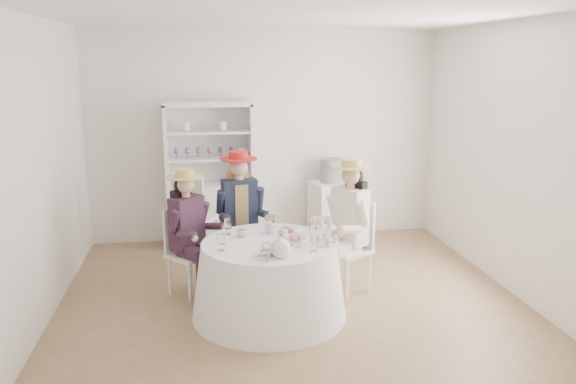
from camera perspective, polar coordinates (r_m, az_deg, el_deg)
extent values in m
plane|color=olive|center=(5.75, 0.16, -10.46)|extent=(4.50, 4.50, 0.00)
plane|color=white|center=(5.28, 0.18, 17.45)|extent=(4.50, 4.50, 0.00)
plane|color=silver|center=(7.31, -2.32, 5.67)|extent=(4.50, 0.00, 4.50)
plane|color=silver|center=(3.44, 5.42, -3.05)|extent=(4.50, 0.00, 4.50)
plane|color=silver|center=(5.48, -23.79, 1.98)|extent=(0.00, 4.50, 4.50)
plane|color=silver|center=(6.12, 21.49, 3.27)|extent=(0.00, 4.50, 4.50)
cone|color=white|center=(5.23, -1.93, -8.90)|extent=(1.43, 1.43, 0.68)
cylinder|color=white|center=(5.11, -1.96, -5.23)|extent=(1.23, 1.23, 0.02)
cube|color=silver|center=(7.21, -7.80, -2.24)|extent=(1.15, 0.79, 0.81)
cube|color=silver|center=(7.20, -8.06, 5.04)|extent=(1.00, 0.46, 0.99)
cube|color=silver|center=(6.97, -8.16, 8.85)|extent=(1.15, 0.79, 0.05)
cube|color=silver|center=(7.04, -12.28, 4.68)|extent=(0.19, 0.39, 0.99)
cube|color=silver|center=(7.05, -3.78, 4.97)|extent=(0.19, 0.39, 0.99)
cube|color=silver|center=(7.05, -7.98, 3.39)|extent=(1.07, 0.73, 0.03)
cube|color=silver|center=(7.00, -8.07, 6.07)|extent=(1.07, 0.73, 0.03)
sphere|color=white|center=(7.06, -4.71, 4.07)|extent=(0.13, 0.13, 0.13)
cube|color=silver|center=(7.40, 4.43, -1.89)|extent=(0.58, 0.58, 0.77)
cylinder|color=black|center=(7.28, 4.50, 2.20)|extent=(0.38, 0.38, 0.31)
cube|color=silver|center=(5.74, -9.96, -6.34)|extent=(0.51, 0.51, 0.04)
cylinder|color=silver|center=(5.62, -9.96, -9.06)|extent=(0.03, 0.03, 0.40)
cylinder|color=silver|center=(5.80, -7.83, -8.24)|extent=(0.03, 0.03, 0.40)
cylinder|color=silver|center=(5.82, -11.92, -8.33)|extent=(0.03, 0.03, 0.40)
cylinder|color=silver|center=(6.00, -9.81, -7.57)|extent=(0.03, 0.03, 0.40)
cube|color=silver|center=(5.78, -11.17, -3.69)|extent=(0.27, 0.26, 0.45)
cube|color=black|center=(5.65, -10.22, -3.08)|extent=(0.36, 0.36, 0.53)
cube|color=black|center=(5.58, -9.85, -6.10)|extent=(0.30, 0.31, 0.11)
cylinder|color=black|center=(5.59, -8.83, -9.02)|extent=(0.09, 0.09, 0.42)
cylinder|color=black|center=(5.48, -11.44, -2.94)|extent=(0.17, 0.17, 0.25)
cube|color=black|center=(5.69, -8.63, -5.68)|extent=(0.30, 0.31, 0.11)
cylinder|color=black|center=(5.70, -7.64, -8.55)|extent=(0.09, 0.09, 0.42)
cylinder|color=black|center=(5.73, -8.62, -2.13)|extent=(0.17, 0.17, 0.25)
cylinder|color=#D8A889|center=(5.57, -10.34, -0.30)|extent=(0.08, 0.08, 0.07)
sphere|color=#D8A889|center=(5.55, -10.38, 0.70)|extent=(0.17, 0.17, 0.17)
sphere|color=black|center=(5.59, -10.66, 0.62)|extent=(0.17, 0.17, 0.17)
cube|color=black|center=(5.66, -10.79, -1.45)|extent=(0.21, 0.20, 0.35)
cylinder|color=tan|center=(5.54, -10.42, 1.53)|extent=(0.36, 0.36, 0.01)
cylinder|color=tan|center=(5.53, -10.43, 1.90)|extent=(0.18, 0.18, 0.07)
cube|color=silver|center=(6.04, -4.83, -4.81)|extent=(0.46, 0.46, 0.04)
cylinder|color=silver|center=(5.94, -5.92, -7.49)|extent=(0.04, 0.04, 0.44)
cylinder|color=silver|center=(6.01, -2.95, -7.18)|extent=(0.04, 0.04, 0.44)
cylinder|color=silver|center=(6.23, -6.57, -6.50)|extent=(0.04, 0.04, 0.44)
cylinder|color=silver|center=(6.30, -3.73, -6.22)|extent=(0.04, 0.04, 0.44)
cube|color=silver|center=(6.13, -5.28, -1.95)|extent=(0.38, 0.09, 0.49)
cube|color=#1B2237|center=(5.96, -4.95, -1.41)|extent=(0.38, 0.25, 0.57)
cube|color=tan|center=(5.96, -4.95, -1.41)|extent=(0.17, 0.24, 0.49)
cube|color=#1B2237|center=(5.89, -5.42, -4.50)|extent=(0.18, 0.35, 0.12)
cylinder|color=#1B2237|center=(5.86, -5.04, -7.66)|extent=(0.10, 0.10, 0.45)
cylinder|color=#1B2237|center=(5.86, -6.81, -1.00)|extent=(0.12, 0.18, 0.27)
cube|color=#1B2237|center=(5.93, -3.74, -4.35)|extent=(0.18, 0.35, 0.12)
cylinder|color=#1B2237|center=(5.90, -3.34, -7.48)|extent=(0.10, 0.10, 0.45)
cylinder|color=#1B2237|center=(5.95, -2.96, -0.70)|extent=(0.12, 0.18, 0.27)
cylinder|color=#D8A889|center=(5.89, -5.01, 1.48)|extent=(0.09, 0.09, 0.08)
sphere|color=#D8A889|center=(5.87, -5.03, 2.52)|extent=(0.19, 0.19, 0.19)
sphere|color=tan|center=(5.91, -5.13, 2.45)|extent=(0.19, 0.19, 0.19)
cube|color=tan|center=(5.99, -5.16, 0.33)|extent=(0.25, 0.12, 0.38)
cylinder|color=red|center=(5.85, -5.05, 3.37)|extent=(0.40, 0.40, 0.01)
cylinder|color=red|center=(5.84, -5.05, 3.75)|extent=(0.20, 0.20, 0.08)
cube|color=silver|center=(5.72, 6.10, -5.94)|extent=(0.54, 0.54, 0.04)
cylinder|color=silver|center=(5.80, 3.84, -8.00)|extent=(0.04, 0.04, 0.43)
cylinder|color=silver|center=(5.60, 6.08, -8.86)|extent=(0.04, 0.04, 0.43)
cylinder|color=silver|center=(6.01, 6.00, -7.28)|extent=(0.04, 0.04, 0.43)
cylinder|color=silver|center=(5.81, 8.24, -8.07)|extent=(0.04, 0.04, 0.43)
cube|color=silver|center=(5.77, 7.37, -3.09)|extent=(0.22, 0.33, 0.49)
cube|color=white|center=(5.63, 6.32, -2.43)|extent=(0.35, 0.40, 0.57)
cube|color=white|center=(5.68, 4.65, -5.24)|extent=(0.35, 0.28, 0.12)
cylinder|color=white|center=(5.69, 3.61, -8.33)|extent=(0.10, 0.10, 0.45)
cylinder|color=white|center=(5.72, 4.61, -1.43)|extent=(0.19, 0.16, 0.27)
cube|color=white|center=(5.56, 5.93, -5.67)|extent=(0.35, 0.28, 0.12)
cylinder|color=white|center=(5.57, 4.87, -8.82)|extent=(0.10, 0.10, 0.45)
cylinder|color=white|center=(5.45, 7.59, -2.24)|extent=(0.19, 0.16, 0.27)
cylinder|color=#D8A889|center=(5.56, 6.40, 0.58)|extent=(0.09, 0.09, 0.08)
sphere|color=#D8A889|center=(5.53, 6.43, 1.66)|extent=(0.19, 0.19, 0.19)
sphere|color=black|center=(5.57, 6.74, 1.57)|extent=(0.19, 0.19, 0.19)
cube|color=black|center=(5.64, 6.91, -0.67)|extent=(0.19, 0.24, 0.37)
cylinder|color=tan|center=(5.52, 6.45, 2.55)|extent=(0.39, 0.39, 0.01)
cylinder|color=tan|center=(5.51, 6.46, 2.95)|extent=(0.20, 0.20, 0.08)
cube|color=silver|center=(6.76, -9.23, -2.60)|extent=(0.59, 0.59, 0.04)
cylinder|color=silver|center=(6.90, -7.19, -4.37)|extent=(0.04, 0.04, 0.48)
cylinder|color=silver|center=(7.06, -9.70, -4.04)|extent=(0.04, 0.04, 0.48)
cylinder|color=silver|center=(6.61, -8.57, -5.21)|extent=(0.04, 0.04, 0.48)
cylinder|color=silver|center=(6.78, -11.16, -4.85)|extent=(0.04, 0.04, 0.48)
cube|color=silver|center=(6.52, -10.16, -0.56)|extent=(0.38, 0.23, 0.54)
imported|color=white|center=(5.25, -4.76, -4.26)|extent=(0.09, 0.09, 0.06)
imported|color=white|center=(5.36, -2.02, -3.83)|extent=(0.10, 0.10, 0.07)
imported|color=white|center=(5.30, -0.30, -4.06)|extent=(0.09, 0.09, 0.07)
imported|color=white|center=(5.03, 0.32, -5.09)|extent=(0.25, 0.25, 0.05)
sphere|color=#E4727E|center=(5.04, 1.00, -4.36)|extent=(0.07, 0.07, 0.07)
sphere|color=white|center=(5.07, 0.74, -4.24)|extent=(0.07, 0.07, 0.07)
sphere|color=#E4727E|center=(5.08, 0.27, -4.20)|extent=(0.07, 0.07, 0.07)
sphere|color=white|center=(5.06, -0.15, -4.28)|extent=(0.07, 0.07, 0.07)
sphere|color=#E4727E|center=(5.02, -0.27, -4.42)|extent=(0.07, 0.07, 0.07)
sphere|color=white|center=(4.99, -0.01, -4.55)|extent=(0.07, 0.07, 0.07)
sphere|color=#E4727E|center=(4.98, 0.47, -4.58)|extent=(0.07, 0.07, 0.07)
sphere|color=white|center=(5.00, 0.89, -4.51)|extent=(0.07, 0.07, 0.07)
sphere|color=white|center=(4.70, -0.74, -5.76)|extent=(0.17, 0.17, 0.17)
cylinder|color=white|center=(4.72, 0.51, -5.59)|extent=(0.10, 0.03, 0.08)
cylinder|color=white|center=(4.68, -0.75, -4.78)|extent=(0.04, 0.04, 0.02)
cylinder|color=white|center=(4.76, -2.31, -6.46)|extent=(0.24, 0.24, 0.01)
cube|color=beige|center=(4.73, -2.84, -6.31)|extent=(0.06, 0.04, 0.03)
cube|color=beige|center=(4.74, -2.31, -6.07)|extent=(0.06, 0.05, 0.03)
cube|color=beige|center=(4.77, -1.79, -6.11)|extent=(0.07, 0.06, 0.03)
cube|color=beige|center=(4.78, -2.59, -5.94)|extent=(0.07, 0.07, 0.03)
cube|color=beige|center=(4.72, -1.93, -6.34)|extent=(0.06, 0.07, 0.03)
cylinder|color=white|center=(5.07, 3.93, -5.20)|extent=(0.23, 0.23, 0.01)
cylinder|color=white|center=(5.05, 3.94, -4.43)|extent=(0.02, 0.02, 0.15)
cylinder|color=white|center=(5.03, 3.95, -3.59)|extent=(0.17, 0.17, 0.01)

